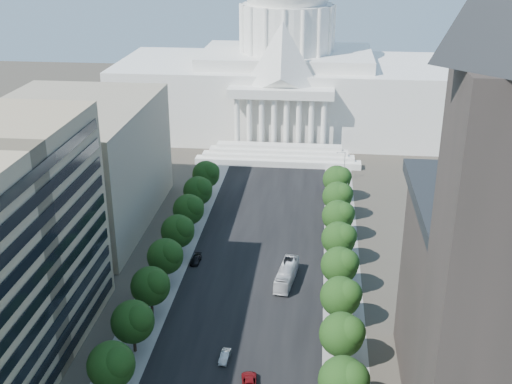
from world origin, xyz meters
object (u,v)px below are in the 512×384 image
(car_dark_b, at_px, (196,260))
(city_bus, at_px, (287,274))
(car_silver, at_px, (225,356))
(car_red, at_px, (249,381))

(car_dark_b, distance_m, city_bus, 21.67)
(car_silver, xyz_separation_m, car_red, (4.96, -6.17, 0.05))
(car_silver, relative_size, car_dark_b, 0.90)
(car_silver, bearing_deg, car_dark_b, 113.19)
(car_silver, xyz_separation_m, city_bus, (9.00, 27.55, 1.09))
(car_silver, height_order, car_red, car_red)
(car_silver, relative_size, city_bus, 0.33)
(car_red, xyz_separation_m, car_dark_b, (-16.66, 40.06, -0.07))
(car_silver, height_order, car_dark_b, car_silver)
(car_red, distance_m, city_bus, 33.97)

